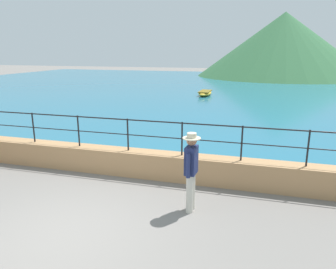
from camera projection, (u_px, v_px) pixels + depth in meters
The scene contains 7 objects.
ground_plane at pixel (64, 234), 6.08m from camera, with size 120.00×120.00×0.00m, color slate.
promenade_wall at pixel (129, 162), 8.96m from camera, with size 20.00×0.56×0.70m, color tan.
railing at pixel (128, 129), 8.72m from camera, with size 18.44×0.04×0.90m.
lake_water at pixel (222, 87), 30.08m from camera, with size 64.00×44.32×0.06m, color #236B89.
hill_main at pixel (283, 45), 42.01m from camera, with size 22.40×22.40×8.25m, color #33663D.
person_walking at pixel (191, 168), 6.73m from camera, with size 0.38×0.57×1.75m.
boat_1 at pixel (205, 93), 24.30m from camera, with size 0.97×2.33×0.36m.
Camera 1 is at (3.40, -4.63, 3.39)m, focal length 34.07 mm.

